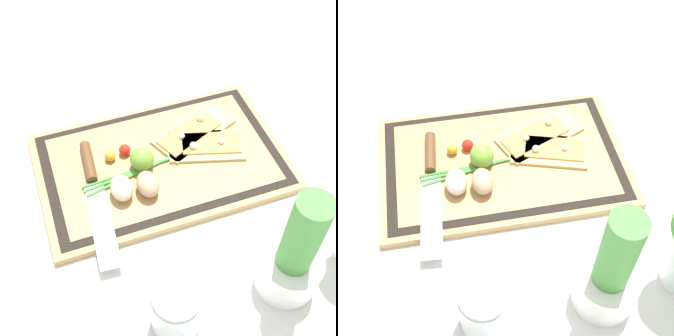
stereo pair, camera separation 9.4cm
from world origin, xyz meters
The scene contains 13 objects.
ground_plane centered at (0.00, 0.00, 0.00)m, with size 6.00×6.00×0.00m, color silver.
cutting_board centered at (0.00, 0.00, 0.01)m, with size 0.52×0.33×0.02m.
pizza_slice_near centered at (-0.09, -0.05, 0.03)m, with size 0.20×0.15×0.02m.
pizza_slice_far centered at (-0.10, 0.00, 0.03)m, with size 0.18×0.13×0.02m.
knife centered at (0.15, 0.01, 0.03)m, with size 0.05×0.30×0.02m.
egg_brown centered at (0.05, 0.07, 0.04)m, with size 0.04×0.06×0.04m, color tan.
egg_pink centered at (0.10, 0.06, 0.04)m, with size 0.04×0.06×0.04m, color beige.
lime centered at (0.04, 0.01, 0.04)m, with size 0.05×0.05×0.05m, color #70A838.
cherry_tomato_red centered at (0.07, -0.04, 0.03)m, with size 0.02×0.02×0.02m, color red.
cherry_tomato_yellow centered at (0.10, -0.03, 0.03)m, with size 0.02×0.02×0.02m, color gold.
scallion_bunch centered at (0.01, 0.01, 0.02)m, with size 0.33×0.08×0.01m.
herb_pot centered at (-0.12, 0.33, 0.08)m, with size 0.11×0.11×0.24m.
sauce_jar centered at (0.09, 0.33, 0.05)m, with size 0.08×0.08×0.10m.
Camera 1 is at (0.20, 0.61, 0.77)m, focal length 50.00 mm.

